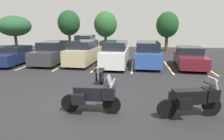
{
  "coord_description": "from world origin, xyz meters",
  "views": [
    {
      "loc": [
        1.87,
        -7.28,
        3.16
      ],
      "look_at": [
        0.77,
        1.9,
        1.07
      ],
      "focal_mm": 32.41,
      "sensor_mm": 36.0,
      "label": 1
    }
  ],
  "objects_px": {
    "motorcycle_touring": "(93,95)",
    "motorcycle_second": "(193,99)",
    "car_champagne": "(83,53)",
    "car_white": "(115,54)",
    "motorcycle_third": "(100,78)",
    "car_far_grey": "(85,45)",
    "car_navy": "(13,55)",
    "car_charcoal": "(52,53)",
    "car_far_tan": "(110,47)",
    "car_maroon": "(189,58)",
    "car_blue": "(147,54)"
  },
  "relations": [
    {
      "from": "motorcycle_touring",
      "to": "car_champagne",
      "type": "bearing_deg",
      "value": 106.79
    },
    {
      "from": "car_charcoal",
      "to": "motorcycle_third",
      "type": "bearing_deg",
      "value": -50.63
    },
    {
      "from": "motorcycle_touring",
      "to": "car_navy",
      "type": "bearing_deg",
      "value": 134.94
    },
    {
      "from": "car_maroon",
      "to": "car_white",
      "type": "bearing_deg",
      "value": -177.07
    },
    {
      "from": "motorcycle_second",
      "to": "car_navy",
      "type": "bearing_deg",
      "value": 145.0
    },
    {
      "from": "car_far_grey",
      "to": "car_far_tan",
      "type": "distance_m",
      "value": 2.73
    },
    {
      "from": "car_maroon",
      "to": "car_blue",
      "type": "bearing_deg",
      "value": 177.53
    },
    {
      "from": "motorcycle_second",
      "to": "car_champagne",
      "type": "xyz_separation_m",
      "value": [
        -6.17,
        8.85,
        0.26
      ]
    },
    {
      "from": "car_white",
      "to": "motorcycle_second",
      "type": "bearing_deg",
      "value": -67.03
    },
    {
      "from": "motorcycle_touring",
      "to": "motorcycle_second",
      "type": "relative_size",
      "value": 0.97
    },
    {
      "from": "motorcycle_touring",
      "to": "motorcycle_second",
      "type": "xyz_separation_m",
      "value": [
        3.48,
        0.07,
        -0.0
      ]
    },
    {
      "from": "motorcycle_touring",
      "to": "car_champagne",
      "type": "xyz_separation_m",
      "value": [
        -2.69,
        8.92,
        0.26
      ]
    },
    {
      "from": "motorcycle_third",
      "to": "car_far_tan",
      "type": "height_order",
      "value": "car_far_tan"
    },
    {
      "from": "car_navy",
      "to": "car_blue",
      "type": "relative_size",
      "value": 0.97
    },
    {
      "from": "motorcycle_third",
      "to": "car_charcoal",
      "type": "bearing_deg",
      "value": 129.37
    },
    {
      "from": "motorcycle_touring",
      "to": "motorcycle_second",
      "type": "bearing_deg",
      "value": 1.23
    },
    {
      "from": "car_blue",
      "to": "car_far_tan",
      "type": "relative_size",
      "value": 0.94
    },
    {
      "from": "motorcycle_touring",
      "to": "car_white",
      "type": "height_order",
      "value": "car_white"
    },
    {
      "from": "car_charcoal",
      "to": "car_far_tan",
      "type": "relative_size",
      "value": 0.94
    },
    {
      "from": "car_far_tan",
      "to": "motorcycle_touring",
      "type": "bearing_deg",
      "value": -84.83
    },
    {
      "from": "motorcycle_touring",
      "to": "car_maroon",
      "type": "bearing_deg",
      "value": 57.88
    },
    {
      "from": "car_charcoal",
      "to": "car_maroon",
      "type": "distance_m",
      "value": 10.8
    },
    {
      "from": "motorcycle_third",
      "to": "car_charcoal",
      "type": "xyz_separation_m",
      "value": [
        -5.09,
        6.21,
        0.29
      ]
    },
    {
      "from": "motorcycle_second",
      "to": "car_far_grey",
      "type": "height_order",
      "value": "car_far_grey"
    },
    {
      "from": "car_champagne",
      "to": "car_blue",
      "type": "bearing_deg",
      "value": -0.86
    },
    {
      "from": "car_champagne",
      "to": "car_navy",
      "type": "bearing_deg",
      "value": -174.08
    },
    {
      "from": "car_far_grey",
      "to": "car_far_tan",
      "type": "relative_size",
      "value": 0.96
    },
    {
      "from": "motorcycle_touring",
      "to": "car_champagne",
      "type": "height_order",
      "value": "car_champagne"
    },
    {
      "from": "car_champagne",
      "to": "car_white",
      "type": "height_order",
      "value": "car_white"
    },
    {
      "from": "motorcycle_touring",
      "to": "car_charcoal",
      "type": "relative_size",
      "value": 0.48
    },
    {
      "from": "car_charcoal",
      "to": "car_champagne",
      "type": "height_order",
      "value": "car_champagne"
    },
    {
      "from": "car_far_grey",
      "to": "car_champagne",
      "type": "bearing_deg",
      "value": -76.97
    },
    {
      "from": "car_white",
      "to": "car_far_tan",
      "type": "xyz_separation_m",
      "value": [
        -1.28,
        6.36,
        -0.21
      ]
    },
    {
      "from": "car_white",
      "to": "car_far_grey",
      "type": "bearing_deg",
      "value": 122.03
    },
    {
      "from": "car_champagne",
      "to": "car_white",
      "type": "distance_m",
      "value": 2.68
    },
    {
      "from": "car_navy",
      "to": "car_white",
      "type": "relative_size",
      "value": 0.96
    },
    {
      "from": "motorcycle_touring",
      "to": "motorcycle_second",
      "type": "height_order",
      "value": "motorcycle_touring"
    },
    {
      "from": "car_champagne",
      "to": "car_charcoal",
      "type": "bearing_deg",
      "value": 177.88
    },
    {
      "from": "motorcycle_touring",
      "to": "car_far_grey",
      "type": "distance_m",
      "value": 15.36
    },
    {
      "from": "motorcycle_third",
      "to": "car_far_grey",
      "type": "height_order",
      "value": "car_far_grey"
    },
    {
      "from": "motorcycle_second",
      "to": "car_far_tan",
      "type": "height_order",
      "value": "car_far_tan"
    },
    {
      "from": "car_far_tan",
      "to": "car_white",
      "type": "bearing_deg",
      "value": -78.65
    },
    {
      "from": "motorcycle_second",
      "to": "car_charcoal",
      "type": "height_order",
      "value": "car_charcoal"
    },
    {
      "from": "car_far_tan",
      "to": "car_navy",
      "type": "bearing_deg",
      "value": -137.27
    },
    {
      "from": "car_far_grey",
      "to": "car_white",
      "type": "bearing_deg",
      "value": -57.97
    },
    {
      "from": "car_navy",
      "to": "car_far_tan",
      "type": "bearing_deg",
      "value": 42.73
    },
    {
      "from": "motorcycle_touring",
      "to": "motorcycle_third",
      "type": "distance_m",
      "value": 2.82
    },
    {
      "from": "motorcycle_touring",
      "to": "car_navy",
      "type": "distance_m",
      "value": 11.78
    },
    {
      "from": "motorcycle_second",
      "to": "car_champagne",
      "type": "relative_size",
      "value": 0.51
    },
    {
      "from": "motorcycle_second",
      "to": "car_blue",
      "type": "bearing_deg",
      "value": 97.23
    }
  ]
}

